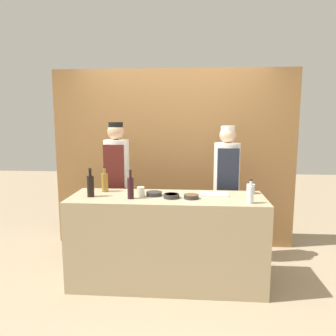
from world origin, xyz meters
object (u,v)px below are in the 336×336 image
object	(u,v)px
cutting_board	(214,194)
cup_cream	(141,192)
sauce_bowl_brown	(191,196)
bottle_wine	(131,187)
chef_right	(226,188)
bottle_clear	(250,194)
cup_steel	(251,189)
bottle_vinegar	(105,182)
chef_left	(117,184)
sauce_bowl_green	(171,196)
sauce_bowl_orange	(154,193)
bottle_soy	(91,186)

from	to	relation	value
cutting_board	cup_cream	xyz separation A→B (m)	(-0.76, -0.12, 0.04)
sauce_bowl_brown	bottle_wine	xyz separation A→B (m)	(-0.61, -0.05, 0.09)
chef_right	bottle_wine	bearing A→B (deg)	-144.59
bottle_clear	cup_steel	bearing A→B (deg)	79.86
bottle_clear	chef_right	bearing A→B (deg)	100.01
bottle_vinegar	cup_cream	size ratio (longest dim) A/B	2.76
cup_cream	chef_right	size ratio (longest dim) A/B	0.06
bottle_vinegar	cup_steel	xyz separation A→B (m)	(1.60, 0.03, -0.06)
bottle_wine	bottle_vinegar	distance (m)	0.45
bottle_wine	bottle_vinegar	world-z (taller)	bottle_wine
cutting_board	chef_left	bearing A→B (deg)	155.99
bottle_vinegar	chef_left	size ratio (longest dim) A/B	0.17
cutting_board	chef_right	bearing A→B (deg)	70.91
bottle_vinegar	cup_cream	world-z (taller)	bottle_vinegar
bottle_clear	sauce_bowl_green	bearing A→B (deg)	169.24
bottle_wine	chef_left	world-z (taller)	chef_left
sauce_bowl_green	bottle_wine	size ratio (longest dim) A/B	0.55
sauce_bowl_orange	chef_right	distance (m)	1.01
cutting_board	cup_cream	distance (m)	0.78
sauce_bowl_orange	cutting_board	bearing A→B (deg)	6.28
sauce_bowl_brown	bottle_wine	world-z (taller)	bottle_wine
bottle_clear	bottle_wine	size ratio (longest dim) A/B	0.79
bottle_wine	cup_cream	distance (m)	0.14
sauce_bowl_brown	bottle_clear	xyz separation A→B (m)	(0.57, -0.14, 0.07)
sauce_bowl_orange	bottle_clear	world-z (taller)	bottle_clear
sauce_bowl_orange	bottle_clear	distance (m)	0.99
sauce_bowl_brown	bottle_soy	world-z (taller)	bottle_soy
bottle_clear	bottle_wine	distance (m)	1.18
chef_left	chef_right	bearing A→B (deg)	-0.01
cutting_board	cup_steel	world-z (taller)	cup_steel
sauce_bowl_green	bottle_vinegar	bearing A→B (deg)	162.62
sauce_bowl_green	sauce_bowl_brown	size ratio (longest dim) A/B	1.07
sauce_bowl_orange	cup_steel	bearing A→B (deg)	9.55
sauce_bowl_green	sauce_bowl_brown	xyz separation A→B (m)	(0.20, -0.01, -0.00)
cup_cream	bottle_clear	bearing A→B (deg)	-9.39
bottle_soy	chef_right	size ratio (longest dim) A/B	0.18
sauce_bowl_brown	bottle_soy	bearing A→B (deg)	179.77
sauce_bowl_orange	bottle_wine	xyz separation A→B (m)	(-0.22, -0.15, 0.09)
cutting_board	sauce_bowl_brown	bearing A→B (deg)	-145.15
sauce_bowl_green	bottle_vinegar	size ratio (longest dim) A/B	0.57
bottle_wine	chef_left	size ratio (longest dim) A/B	0.17
bottle_soy	chef_right	world-z (taller)	chef_right
cutting_board	chef_right	size ratio (longest dim) A/B	0.18
sauce_bowl_orange	bottle_wine	distance (m)	0.28
cup_cream	chef_left	bearing A→B (deg)	122.00
bottle_soy	bottle_wine	world-z (taller)	bottle_soy
sauce_bowl_orange	chef_left	size ratio (longest dim) A/B	0.10
sauce_bowl_green	bottle_clear	distance (m)	0.79
bottle_soy	bottle_wine	xyz separation A→B (m)	(0.43, -0.05, -0.00)
sauce_bowl_green	bottle_soy	xyz separation A→B (m)	(-0.84, -0.01, 0.09)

